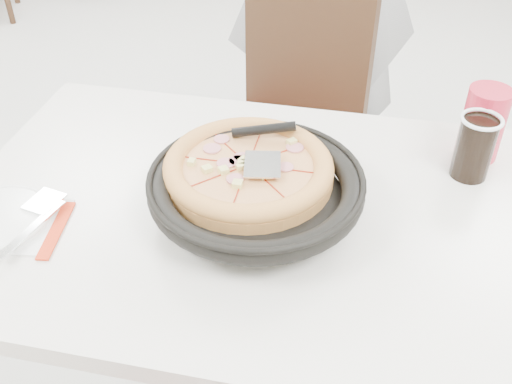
% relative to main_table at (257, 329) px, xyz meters
% --- Properties ---
extents(floor, '(7.00, 7.00, 0.00)m').
position_rel_main_table_xyz_m(floor, '(-0.18, 0.56, -0.38)').
color(floor, '#AAAAA6').
rests_on(floor, ground).
extents(main_table, '(1.20, 0.80, 0.75)m').
position_rel_main_table_xyz_m(main_table, '(0.00, 0.00, 0.00)').
color(main_table, white).
rests_on(main_table, floor).
extents(chair_far, '(0.53, 0.53, 0.95)m').
position_rel_main_table_xyz_m(chair_far, '(-0.07, 0.65, 0.10)').
color(chair_far, black).
rests_on(chair_far, floor).
extents(trivet, '(0.12, 0.12, 0.04)m').
position_rel_main_table_xyz_m(trivet, '(-0.02, 0.00, 0.39)').
color(trivet, black).
rests_on(trivet, main_table).
extents(pizza_pan, '(0.33, 0.33, 0.01)m').
position_rel_main_table_xyz_m(pizza_pan, '(0.00, -0.02, 0.42)').
color(pizza_pan, black).
rests_on(pizza_pan, trivet).
extents(pizza, '(0.33, 0.33, 0.02)m').
position_rel_main_table_xyz_m(pizza, '(-0.02, 0.02, 0.44)').
color(pizza, '#D48F44').
rests_on(pizza, pizza_pan).
extents(pizza_server, '(0.08, 0.10, 0.00)m').
position_rel_main_table_xyz_m(pizza_server, '(0.01, 0.01, 0.47)').
color(pizza_server, silver).
rests_on(pizza_server, pizza).
extents(napkin, '(0.18, 0.18, 0.00)m').
position_rel_main_table_xyz_m(napkin, '(-0.43, -0.15, 0.38)').
color(napkin, white).
rests_on(napkin, main_table).
extents(fork, '(0.05, 0.17, 0.00)m').
position_rel_main_table_xyz_m(fork, '(-0.39, -0.17, 0.39)').
color(fork, silver).
rests_on(fork, side_plate).
extents(cola_glass, '(0.08, 0.08, 0.13)m').
position_rel_main_table_xyz_m(cola_glass, '(0.41, 0.20, 0.44)').
color(cola_glass, black).
rests_on(cola_glass, main_table).
extents(red_cup, '(0.09, 0.09, 0.16)m').
position_rel_main_table_xyz_m(red_cup, '(0.43, 0.28, 0.45)').
color(red_cup, red).
rests_on(red_cup, main_table).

